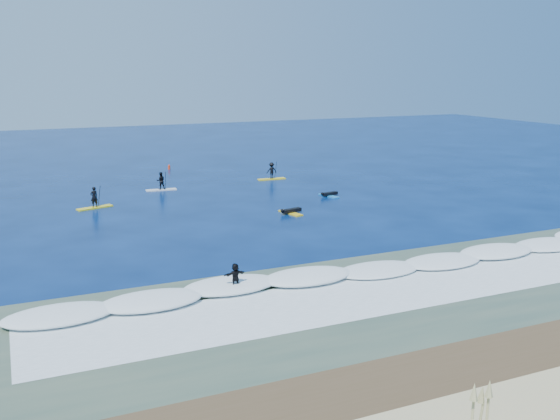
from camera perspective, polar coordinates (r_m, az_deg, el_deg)
name	(u,v)px	position (r m, az deg, el deg)	size (l,w,h in m)	color
ground	(281,229)	(41.82, 0.10, -1.75)	(160.00, 160.00, 0.00)	#03163F
wet_sand_strip	(522,366)	(24.96, 21.25, -13.13)	(90.00, 5.00, 0.08)	#4D3B23
shallow_water	(402,298)	(30.18, 11.12, -7.87)	(90.00, 13.00, 0.01)	#374C3E
breaking_wave	(358,273)	(33.32, 7.17, -5.72)	(40.00, 6.00, 0.30)	white
whitewater	(390,291)	(30.95, 10.05, -7.30)	(34.00, 5.00, 0.02)	silver
sup_paddler_left	(94,201)	(49.94, -16.61, 0.83)	(2.83, 1.50, 1.93)	yellow
sup_paddler_center	(161,183)	(55.84, -10.84, 2.48)	(2.70, 0.86, 1.86)	silver
sup_paddler_right	(272,172)	(60.26, -0.77, 3.51)	(2.74, 0.79, 1.90)	yellow
prone_paddler_near	(291,211)	(46.19, 0.98, -0.13)	(1.81, 2.36, 0.48)	yellow
prone_paddler_far	(329,195)	(52.54, 4.50, 1.42)	(1.70, 2.20, 0.45)	#1C82D2
wave_surfer	(235,277)	(30.16, -4.11, -6.16)	(1.84, 0.72, 1.30)	white
marker_buoy	(169,167)	(67.29, -10.11, 3.89)	(0.25, 0.25, 0.61)	#F43915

